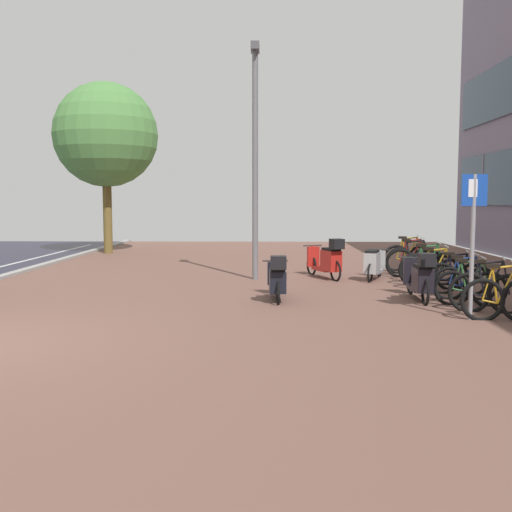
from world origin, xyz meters
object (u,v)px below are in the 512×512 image
(bicycle_rack_06, at_px, (428,269))
(street_tree, at_px, (106,135))
(bicycle_rack_04, at_px, (457,278))
(parking_sign, at_px, (473,230))
(bicycle_rack_07, at_px, (429,267))
(scooter_mid, at_px, (374,264))
(scooter_far, at_px, (420,278))
(lamp_post, at_px, (255,150))
(bicycle_rack_05, at_px, (436,273))
(bicycle_rack_08, at_px, (414,263))
(bicycle_rack_02, at_px, (470,288))
(bicycle_rack_01, at_px, (489,292))
(bicycle_rack_03, at_px, (465,283))
(scooter_near, at_px, (328,260))
(scooter_extra, at_px, (277,279))
(bicycle_rack_10, at_px, (409,258))
(bicycle_rack_00, at_px, (502,299))
(bicycle_rack_09, at_px, (412,260))

(bicycle_rack_06, distance_m, street_tree, 12.88)
(bicycle_rack_04, xyz_separation_m, bicycle_rack_06, (-0.22, 1.34, 0.02))
(bicycle_rack_04, height_order, parking_sign, parking_sign)
(bicycle_rack_07, distance_m, scooter_mid, 1.29)
(scooter_far, distance_m, lamp_post, 5.19)
(bicycle_rack_07, bearing_deg, street_tree, 143.27)
(bicycle_rack_05, relative_size, bicycle_rack_08, 0.93)
(bicycle_rack_02, bearing_deg, bicycle_rack_01, -82.14)
(bicycle_rack_05, distance_m, bicycle_rack_06, 0.67)
(bicycle_rack_02, bearing_deg, bicycle_rack_03, 79.39)
(bicycle_rack_05, bearing_deg, bicycle_rack_01, -86.74)
(bicycle_rack_07, bearing_deg, bicycle_rack_02, -92.36)
(bicycle_rack_06, relative_size, lamp_post, 0.24)
(bicycle_rack_02, bearing_deg, scooter_near, 121.34)
(bicycle_rack_04, bearing_deg, bicycle_rack_01, -92.30)
(bicycle_rack_01, relative_size, bicycle_rack_04, 1.06)
(bicycle_rack_03, height_order, lamp_post, lamp_post)
(street_tree, bearing_deg, scooter_near, -43.42)
(scooter_extra, height_order, parking_sign, parking_sign)
(bicycle_rack_02, height_order, parking_sign, parking_sign)
(bicycle_rack_07, distance_m, bicycle_rack_10, 2.01)
(bicycle_rack_05, bearing_deg, bicycle_rack_06, 88.75)
(scooter_mid, bearing_deg, bicycle_rack_06, -34.79)
(bicycle_rack_06, height_order, bicycle_rack_08, bicycle_rack_08)
(bicycle_rack_03, distance_m, scooter_extra, 3.64)
(bicycle_rack_02, xyz_separation_m, lamp_post, (-4.00, 3.55, 2.78))
(lamp_post, bearing_deg, bicycle_rack_02, -41.59)
(bicycle_rack_05, distance_m, street_tree, 13.29)
(scooter_extra, bearing_deg, bicycle_rack_00, -26.70)
(bicycle_rack_08, bearing_deg, scooter_mid, -152.71)
(bicycle_rack_07, bearing_deg, parking_sign, -97.00)
(bicycle_rack_01, bearing_deg, bicycle_rack_00, -93.38)
(bicycle_rack_08, bearing_deg, bicycle_rack_09, 80.21)
(scooter_near, height_order, scooter_mid, scooter_near)
(bicycle_rack_02, height_order, scooter_mid, bicycle_rack_02)
(bicycle_rack_07, height_order, scooter_far, scooter_far)
(bicycle_rack_03, height_order, scooter_mid, bicycle_rack_03)
(bicycle_rack_05, distance_m, scooter_extra, 3.78)
(bicycle_rack_10, bearing_deg, parking_sign, -94.95)
(bicycle_rack_00, height_order, scooter_near, scooter_near)
(scooter_far, xyz_separation_m, lamp_post, (-3.21, 3.08, 2.67))
(bicycle_rack_07, bearing_deg, bicycle_rack_08, 104.53)
(bicycle_rack_00, bearing_deg, lamp_post, 129.66)
(lamp_post, bearing_deg, street_tree, 128.18)
(bicycle_rack_08, bearing_deg, scooter_near, -170.77)
(street_tree, bearing_deg, bicycle_rack_01, -49.45)
(bicycle_rack_00, distance_m, bicycle_rack_08, 5.36)
(scooter_far, bearing_deg, scooter_extra, -179.53)
(bicycle_rack_04, relative_size, lamp_post, 0.22)
(bicycle_rack_00, relative_size, bicycle_rack_08, 0.94)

